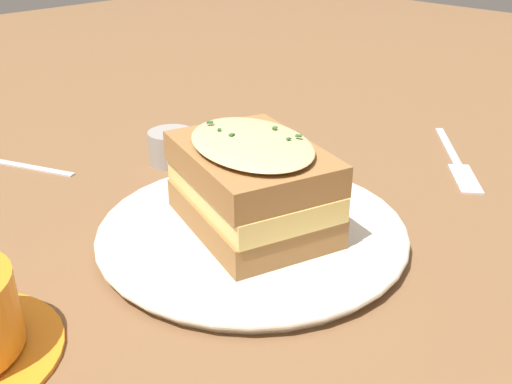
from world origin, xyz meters
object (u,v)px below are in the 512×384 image
at_px(sandwich, 255,185).
at_px(fork, 458,164).
at_px(dinner_plate, 256,233).
at_px(condiment_pot, 172,147).

relative_size(sandwich, fork, 1.07).
bearing_deg(sandwich, fork, -9.47).
bearing_deg(dinner_plate, fork, -9.34).
bearing_deg(fork, condiment_pot, 3.28).
bearing_deg(condiment_pot, dinner_plate, -106.49).
height_order(dinner_plate, fork, dinner_plate).
xyz_separation_m(dinner_plate, sandwich, (-0.00, 0.00, 0.04)).
bearing_deg(sandwich, condiment_pot, 73.37).
distance_m(fork, condiment_pot, 0.31).
bearing_deg(condiment_pot, sandwich, -106.63).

